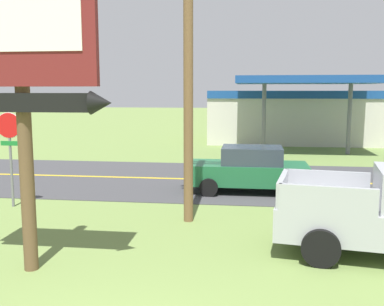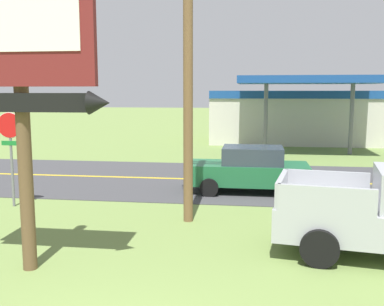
{
  "view_description": "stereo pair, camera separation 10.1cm",
  "coord_description": "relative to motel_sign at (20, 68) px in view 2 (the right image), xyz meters",
  "views": [
    {
      "loc": [
        1.67,
        -4.77,
        3.6
      ],
      "look_at": [
        0.0,
        8.0,
        1.8
      ],
      "focal_mm": 41.82,
      "sensor_mm": 36.0,
      "label": 1
    },
    {
      "loc": [
        1.77,
        -4.76,
        3.6
      ],
      "look_at": [
        0.0,
        8.0,
        1.8
      ],
      "focal_mm": 41.82,
      "sensor_mm": 36.0,
      "label": 2
    }
  ],
  "objects": [
    {
      "name": "car_green_mid_lane",
      "position": [
        4.25,
        7.73,
        -3.19
      ],
      "size": [
        4.2,
        2.0,
        1.64
      ],
      "color": "#1E6038",
      "rests_on": "ground"
    },
    {
      "name": "stop_sign",
      "position": [
        -3.04,
        4.73,
        -1.99
      ],
      "size": [
        0.8,
        0.08,
        2.95
      ],
      "color": "slate",
      "rests_on": "ground"
    },
    {
      "name": "road_asphalt",
      "position": [
        2.62,
        9.73,
        -4.01
      ],
      "size": [
        140.0,
        8.0,
        0.02
      ],
      "primitive_type": "cube",
      "color": "#3D3D3F",
      "rests_on": "ground"
    },
    {
      "name": "motel_sign",
      "position": [
        0.0,
        0.0,
        0.0
      ],
      "size": [
        3.41,
        0.54,
        5.85
      ],
      "color": "brown",
      "rests_on": "ground"
    },
    {
      "name": "road_centre_line",
      "position": [
        2.62,
        9.73,
        -4.0
      ],
      "size": [
        126.0,
        0.2,
        0.01
      ],
      "primitive_type": "cube",
      "color": "gold",
      "rests_on": "road_asphalt"
    },
    {
      "name": "utility_pole",
      "position": [
        2.62,
        3.92,
        1.09
      ],
      "size": [
        1.65,
        0.26,
        9.67
      ],
      "color": "brown",
      "rests_on": "ground"
    },
    {
      "name": "gas_station",
      "position": [
        7.45,
        23.9,
        -2.08
      ],
      "size": [
        12.0,
        11.5,
        4.4
      ],
      "color": "beige",
      "rests_on": "ground"
    }
  ]
}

